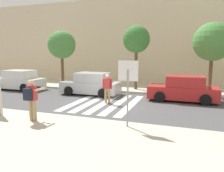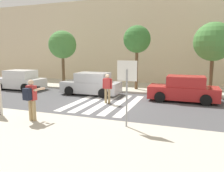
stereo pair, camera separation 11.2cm
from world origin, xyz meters
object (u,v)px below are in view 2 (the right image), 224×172
Objects in this scene: parked_car_white at (20,80)px; stop_sign at (127,79)px; photographer_with_backpack at (31,97)px; street_tree_west at (62,45)px; parked_car_red at (184,89)px; street_tree_center at (137,40)px; street_tree_east at (213,42)px; parked_car_silver at (92,84)px; pedestrian_crossing at (107,87)px.

stop_sign is at bearing -29.58° from parked_car_white.
photographer_with_backpack is 9.78m from street_tree_west.
street_tree_center reaches higher than parked_car_red.
stop_sign is 11.30m from street_tree_west.
parked_car_white is at bearing -145.45° from street_tree_west.
stop_sign is 12.32m from parked_car_white.
photographer_with_backpack reaches higher than parked_car_white.
parked_car_red is at bearing 0.00° from parked_car_white.
parked_car_white is 0.85× the size of street_tree_east.
photographer_with_backpack is at bearing -103.61° from street_tree_center.
parked_car_red is (6.20, -0.00, 0.00)m from parked_car_silver.
street_tree_west reaches higher than parked_car_silver.
stop_sign is 0.62× the size of parked_car_silver.
parked_car_red is (1.89, 6.05, -1.26)m from stop_sign.
parked_car_red is 5.40m from street_tree_center.
parked_car_white is 4.47m from street_tree_west.
photographer_with_backpack is at bearing -44.76° from parked_car_white.
street_tree_west reaches higher than photographer_with_backpack.
stop_sign reaches higher than pedestrian_crossing.
street_tree_east is (14.23, 2.44, 2.92)m from parked_car_white.
stop_sign is 6.46m from parked_car_red.
parked_car_red is at bearing 49.04° from photographer_with_backpack.
photographer_with_backpack is 0.42× the size of parked_car_white.
stop_sign reaches higher than parked_car_red.
parked_car_white is 9.85m from street_tree_center.
stop_sign reaches higher than photographer_with_backpack.
parked_car_white is (-10.66, 6.05, -1.26)m from stop_sign.
stop_sign is 7.53m from parked_car_silver.
pedestrian_crossing is at bearing -97.27° from street_tree_center.
parked_car_white is at bearing -170.28° from street_tree_east.
street_tree_center is (2.63, 2.53, 3.17)m from parked_car_silver.
street_tree_center is at bearing 15.75° from parked_car_white.
pedestrian_crossing is 0.42× the size of parked_car_red.
parked_car_white is at bearing 165.56° from pedestrian_crossing.
street_tree_west is (2.84, 1.96, 2.83)m from parked_car_white.
parked_car_silver is 8.75m from street_tree_east.
street_tree_west is 0.95× the size of street_tree_east.
street_tree_east is (5.25, -0.09, -0.24)m from street_tree_center.
pedestrian_crossing is 0.36× the size of street_tree_east.
street_tree_west reaches higher than stop_sign.
street_tree_west is at bearing 143.36° from pedestrian_crossing.
pedestrian_crossing is 7.36m from street_tree_west.
photographer_with_backpack is 0.36× the size of street_tree_east.
stop_sign is 0.52× the size of street_tree_center.
street_tree_center reaches higher than pedestrian_crossing.
street_tree_center reaches higher than stop_sign.
parked_car_silver is at bearing 0.00° from parked_car_white.
photographer_with_backpack is 0.42× the size of parked_car_silver.
pedestrian_crossing is at bearing 120.36° from stop_sign.
photographer_with_backpack is 12.06m from street_tree_east.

